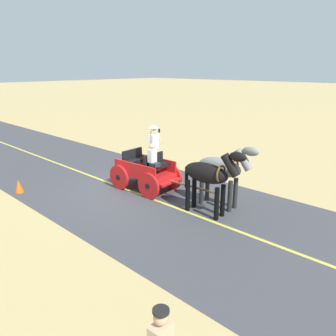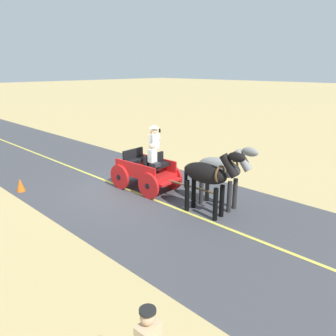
% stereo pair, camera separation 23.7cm
% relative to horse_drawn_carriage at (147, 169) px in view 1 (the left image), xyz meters
% --- Properties ---
extents(ground_plane, '(200.00, 200.00, 0.00)m').
position_rel_horse_drawn_carriage_xyz_m(ground_plane, '(0.56, -0.57, -0.82)').
color(ground_plane, tan).
extents(road_surface, '(6.67, 160.00, 0.01)m').
position_rel_horse_drawn_carriage_xyz_m(road_surface, '(0.56, -0.57, -0.81)').
color(road_surface, '#424247').
rests_on(road_surface, ground).
extents(road_centre_stripe, '(0.12, 160.00, 0.00)m').
position_rel_horse_drawn_carriage_xyz_m(road_centre_stripe, '(0.56, -0.57, -0.81)').
color(road_centre_stripe, '#DBCC4C').
rests_on(road_centre_stripe, road_surface).
extents(horse_drawn_carriage, '(1.55, 4.52, 2.50)m').
position_rel_horse_drawn_carriage_xyz_m(horse_drawn_carriage, '(0.00, 0.00, 0.00)').
color(horse_drawn_carriage, red).
rests_on(horse_drawn_carriage, ground).
extents(horse_near_side, '(0.67, 2.14, 2.21)m').
position_rel_horse_drawn_carriage_xyz_m(horse_near_side, '(-0.59, 3.00, 0.51)').
color(horse_near_side, gray).
rests_on(horse_near_side, ground).
extents(horse_off_side, '(0.66, 2.13, 2.21)m').
position_rel_horse_drawn_carriage_xyz_m(horse_off_side, '(0.22, 3.05, 0.51)').
color(horse_off_side, black).
rests_on(horse_off_side, ground).
extents(traffic_cone, '(0.32, 0.32, 0.50)m').
position_rel_horse_drawn_carriage_xyz_m(traffic_cone, '(3.52, -3.29, -0.57)').
color(traffic_cone, orange).
rests_on(traffic_cone, ground).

